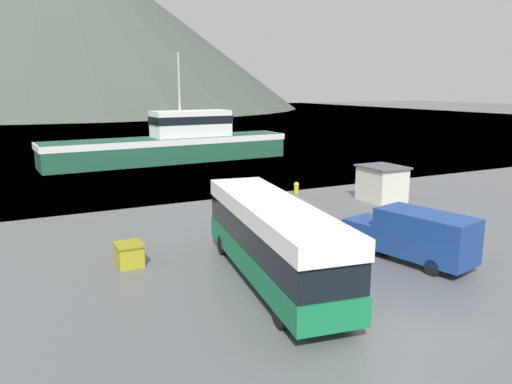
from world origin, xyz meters
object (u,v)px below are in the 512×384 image
object	(u,v)px
delivery_van	(413,235)
storage_bin	(129,254)
tour_bus	(273,237)
fishing_boat	(174,143)
dock_kiosk	(382,183)

from	to	relation	value
delivery_van	storage_bin	distance (m)	12.74
tour_bus	delivery_van	world-z (taller)	tour_bus
tour_bus	fishing_boat	size ratio (longest dim) A/B	0.44
delivery_van	storage_bin	size ratio (longest dim) A/B	5.08
tour_bus	storage_bin	world-z (taller)	tour_bus
fishing_boat	dock_kiosk	world-z (taller)	fishing_boat
storage_bin	fishing_boat	bearing A→B (deg)	68.72
fishing_boat	storage_bin	xyz separation A→B (m)	(-11.46, -29.44, -1.46)
tour_bus	delivery_van	bearing A→B (deg)	2.21
delivery_van	storage_bin	bearing A→B (deg)	143.24
storage_bin	tour_bus	bearing A→B (deg)	-42.66
tour_bus	fishing_boat	xyz separation A→B (m)	(6.68, 33.85, 0.13)
tour_bus	delivery_van	size ratio (longest dim) A/B	1.79
tour_bus	delivery_van	distance (m)	6.89
tour_bus	dock_kiosk	xyz separation A→B (m)	(13.76, 9.37, -0.62)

